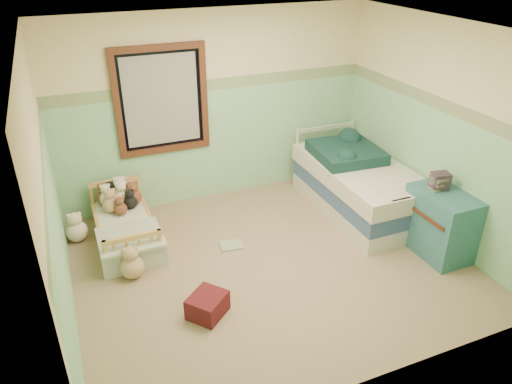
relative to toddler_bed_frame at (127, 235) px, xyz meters
name	(u,v)px	position (x,y,z in m)	size (l,w,h in m)	color
floor	(270,263)	(1.41, -1.05, -0.09)	(4.20, 3.60, 0.02)	#94815F
ceiling	(274,30)	(1.41, -1.05, 2.43)	(4.20, 3.60, 0.02)	silver
wall_back	(215,109)	(1.41, 0.75, 1.17)	(4.20, 0.04, 2.50)	beige
wall_front	(377,258)	(1.41, -2.85, 1.17)	(4.20, 0.04, 2.50)	beige
wall_left	(48,200)	(-0.69, -1.05, 1.17)	(0.04, 3.60, 2.50)	beige
wall_right	(438,132)	(3.51, -1.05, 1.17)	(0.04, 3.60, 2.50)	beige
wainscot_mint	(217,145)	(1.41, 0.74, 0.67)	(4.20, 0.01, 1.50)	#7EC389
border_strip	(215,84)	(1.41, 0.74, 1.49)	(4.20, 0.01, 0.15)	#36683A
window_frame	(162,101)	(0.71, 0.71, 1.37)	(1.16, 0.06, 1.36)	#431C10
window_blinds	(162,101)	(0.71, 0.72, 1.37)	(0.92, 0.01, 1.12)	#B3B3AB
toddler_bed_frame	(127,235)	(0.00, 0.00, 0.00)	(0.64, 1.28, 0.16)	tan
toddler_mattress	(125,225)	(0.00, 0.00, 0.14)	(0.58, 1.22, 0.12)	silver
patchwork_quilt	(130,237)	(0.00, -0.40, 0.22)	(0.69, 0.64, 0.03)	#86B4D7
plush_bed_brown	(105,197)	(-0.15, 0.50, 0.30)	(0.19, 0.19, 0.19)	brown
plush_bed_white	(121,193)	(0.05, 0.50, 0.32)	(0.23, 0.23, 0.23)	silver
plush_bed_tan	(111,204)	(-0.10, 0.28, 0.31)	(0.21, 0.21, 0.21)	tan
plush_bed_dark	(131,202)	(0.13, 0.28, 0.29)	(0.17, 0.17, 0.17)	black
plush_floor_cream	(77,231)	(-0.54, 0.25, 0.05)	(0.26, 0.26, 0.26)	#FDEACE
plush_floor_tan	(132,267)	(-0.05, -0.72, 0.05)	(0.26, 0.26, 0.26)	tan
twin_bed_frame	(357,203)	(2.96, -0.42, 0.03)	(0.96, 1.91, 0.22)	silver
twin_boxspring	(359,188)	(2.96, -0.42, 0.25)	(0.96, 1.91, 0.22)	navy
twin_mattress	(361,173)	(2.96, -0.42, 0.47)	(0.99, 1.95, 0.22)	silver
teal_blanket	(346,152)	(2.91, -0.12, 0.65)	(0.81, 0.86, 0.14)	#112B29
dresser	(440,223)	(3.26, -1.59, 0.30)	(0.48, 0.76, 0.76)	#2D5E66
book_stack	(440,181)	(3.26, -1.46, 0.78)	(0.19, 0.15, 0.19)	#44272C
red_pillow	(207,305)	(0.51, -1.58, 0.03)	(0.35, 0.31, 0.22)	maroon
floor_book	(231,246)	(1.12, -0.58, -0.07)	(0.26, 0.20, 0.02)	yellow
extra_plush_0	(133,197)	(0.18, 0.36, 0.31)	(0.21, 0.21, 0.21)	brown
extra_plush_1	(120,209)	(-0.01, 0.17, 0.28)	(0.16, 0.16, 0.16)	brown
extra_plush_2	(113,195)	(-0.05, 0.51, 0.30)	(0.20, 0.20, 0.20)	black
extra_plush_3	(122,197)	(0.05, 0.40, 0.31)	(0.22, 0.22, 0.22)	#FDEACE
extra_plush_4	(107,198)	(-0.13, 0.48, 0.30)	(0.19, 0.19, 0.19)	#FDEACE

